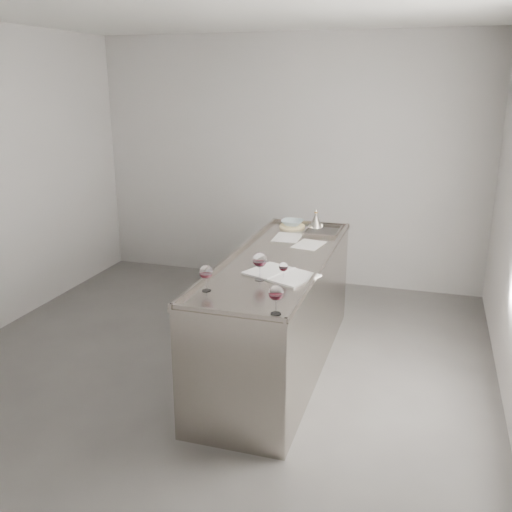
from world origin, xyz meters
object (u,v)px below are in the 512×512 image
(counter, at_px, (278,313))
(wine_funnel, at_px, (316,221))
(wine_glass_small, at_px, (283,267))
(wine_glass_right, at_px, (276,294))
(notebook, at_px, (281,274))
(wine_glass_left, at_px, (206,273))
(ceramic_bowl, at_px, (292,223))
(wine_glass_middle, at_px, (260,260))

(counter, relative_size, wine_funnel, 12.63)
(wine_glass_small, relative_size, wine_funnel, 0.71)
(wine_glass_right, bearing_deg, wine_funnel, 95.25)
(wine_glass_right, height_order, notebook, wine_glass_right)
(wine_glass_left, xyz_separation_m, ceramic_bowl, (0.13, 1.85, -0.08))
(wine_glass_right, bearing_deg, counter, 104.27)
(wine_glass_small, bearing_deg, counter, 108.79)
(wine_glass_small, xyz_separation_m, wine_funnel, (-0.09, 1.56, -0.04))
(wine_glass_right, bearing_deg, ceramic_bowl, 101.19)
(ceramic_bowl, bearing_deg, wine_funnel, 15.73)
(notebook, height_order, ceramic_bowl, ceramic_bowl)
(wine_glass_middle, relative_size, ceramic_bowl, 0.97)
(wine_glass_right, height_order, ceramic_bowl, wine_glass_right)
(wine_glass_left, relative_size, wine_glass_middle, 0.88)
(notebook, bearing_deg, wine_glass_left, -107.90)
(wine_glass_small, distance_m, notebook, 0.14)
(wine_glass_left, bearing_deg, notebook, 48.96)
(wine_glass_right, relative_size, wine_glass_small, 1.35)
(wine_glass_right, distance_m, wine_funnel, 2.17)
(wine_glass_left, height_order, notebook, wine_glass_left)
(wine_glass_middle, relative_size, wine_glass_small, 1.50)
(wine_glass_right, relative_size, wine_funnel, 0.96)
(wine_glass_left, xyz_separation_m, notebook, (0.40, 0.46, -0.12))
(wine_glass_middle, bearing_deg, ceramic_bowl, 95.29)
(wine_glass_middle, distance_m, ceramic_bowl, 1.55)
(wine_glass_small, bearing_deg, wine_funnel, 93.19)
(wine_glass_left, distance_m, wine_glass_right, 0.60)
(wine_glass_left, bearing_deg, wine_funnel, 79.60)
(wine_glass_right, relative_size, notebook, 0.32)
(wine_glass_left, distance_m, notebook, 0.62)
(wine_glass_middle, bearing_deg, notebook, 49.79)
(wine_funnel, bearing_deg, notebook, -88.21)
(counter, relative_size, wine_glass_middle, 11.94)
(ceramic_bowl, bearing_deg, counter, -82.15)
(counter, distance_m, wine_glass_middle, 0.80)
(wine_glass_left, xyz_separation_m, wine_glass_small, (0.44, 0.36, -0.03))
(wine_glass_small, distance_m, ceramic_bowl, 1.53)
(counter, relative_size, wine_glass_left, 13.56)
(wine_funnel, bearing_deg, wine_glass_right, -84.75)
(notebook, distance_m, wine_funnel, 1.46)
(ceramic_bowl, bearing_deg, wine_glass_left, -94.16)
(wine_glass_middle, bearing_deg, counter, 90.24)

